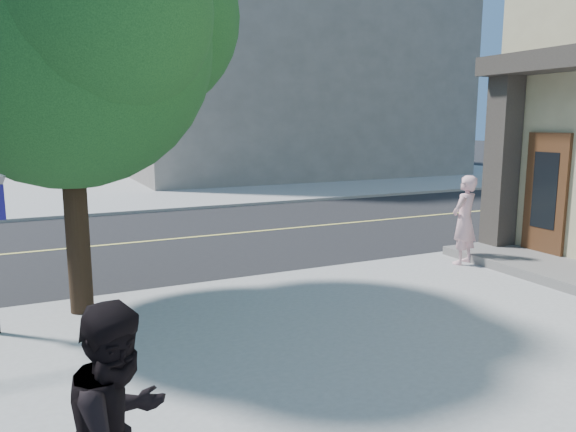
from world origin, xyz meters
TOP-DOWN VIEW (x-y plane):
  - ground at (0.00, 0.00)m, footprint 140.00×140.00m
  - road_ew at (0.00, 4.50)m, footprint 140.00×9.00m
  - sidewalk_ne at (13.50, 21.50)m, footprint 29.00×25.00m
  - filler_ne at (14.00, 22.00)m, footprint 18.00×16.00m
  - man_on_phone at (8.21, -1.01)m, footprint 0.78×0.64m
  - street_tree at (0.89, -0.70)m, footprint 5.31×4.82m

SIDE VIEW (x-z plane):
  - ground at x=0.00m, z-range 0.00..0.00m
  - road_ew at x=0.00m, z-range 0.00..0.01m
  - sidewalk_ne at x=13.50m, z-range 0.00..0.12m
  - man_on_phone at x=8.21m, z-range 0.12..1.97m
  - street_tree at x=0.89m, z-range 1.14..8.19m
  - filler_ne at x=14.00m, z-range 0.12..14.12m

